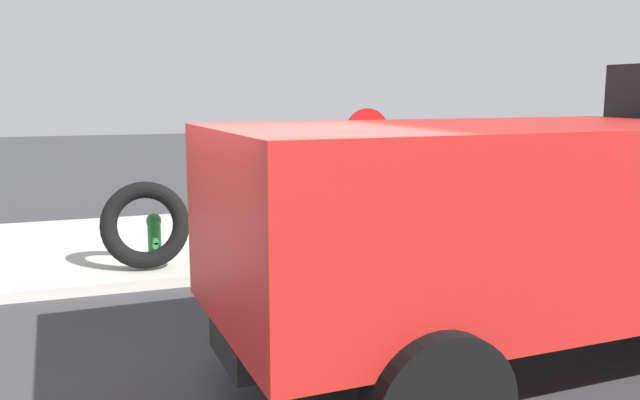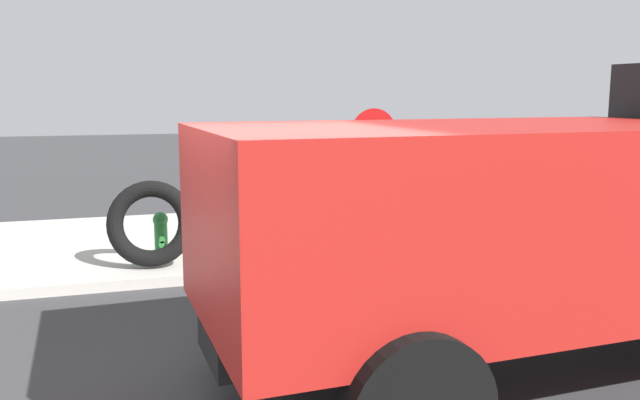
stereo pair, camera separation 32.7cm
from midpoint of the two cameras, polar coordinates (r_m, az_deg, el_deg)
sidewalk_curb at (r=11.91m, az=-13.59°, el=-3.66°), size 36.00×5.00×0.15m
fire_hydrant at (r=10.36m, az=-14.96°, el=-2.99°), size 0.23×0.52×0.73m
loose_tire at (r=9.91m, az=-15.75°, el=-2.08°), size 1.33×0.74×1.29m
stop_sign at (r=10.64m, az=3.14°, el=4.15°), size 0.76×0.08×2.28m
dump_truck_red at (r=6.88m, az=21.21°, el=-0.29°), size 7.10×3.05×3.00m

